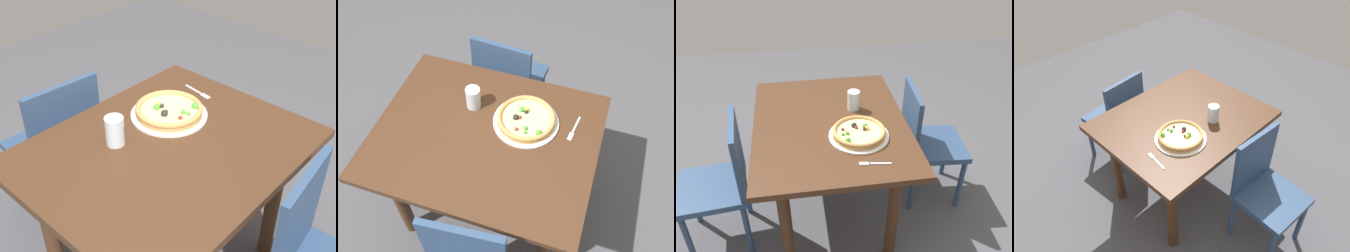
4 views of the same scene
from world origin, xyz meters
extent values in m
cube|color=#472B19|center=(0.00, 0.00, 0.74)|extent=(1.13, 0.91, 0.04)
cylinder|color=#472B19|center=(-0.42, -0.31, 0.36)|extent=(0.07, 0.07, 0.72)
cylinder|color=#472B19|center=(0.42, -0.31, 0.36)|extent=(0.07, 0.07, 0.72)
cylinder|color=#472B19|center=(-0.42, 0.31, 0.36)|extent=(0.07, 0.07, 0.72)
cylinder|color=navy|center=(0.25, -0.92, 0.21)|extent=(0.04, 0.04, 0.41)
cylinder|color=navy|center=(-0.09, -0.89, 0.21)|extent=(0.04, 0.04, 0.41)
cylinder|color=navy|center=(0.27, -0.58, 0.21)|extent=(0.04, 0.04, 0.41)
cylinder|color=navy|center=(-0.06, -0.55, 0.21)|extent=(0.04, 0.04, 0.41)
cube|color=navy|center=(0.09, -0.73, 0.43)|extent=(0.43, 0.43, 0.04)
cube|color=navy|center=(0.11, -0.55, 0.66)|extent=(0.38, 0.06, 0.42)
cube|color=navy|center=(-0.10, 0.55, 0.66)|extent=(0.38, 0.07, 0.42)
cylinder|color=white|center=(-0.17, -0.14, 0.76)|extent=(0.34, 0.34, 0.01)
cylinder|color=tan|center=(-0.17, -0.14, 0.78)|extent=(0.30, 0.30, 0.02)
cylinder|color=beige|center=(-0.17, -0.14, 0.79)|extent=(0.26, 0.26, 0.01)
torus|color=tan|center=(-0.17, -0.14, 0.80)|extent=(0.30, 0.30, 0.02)
sphere|color=#4C9E38|center=(-0.26, -0.07, 0.80)|extent=(0.03, 0.03, 0.03)
sphere|color=#4C9E38|center=(-0.19, -0.05, 0.80)|extent=(0.02, 0.02, 0.02)
sphere|color=#4C9E38|center=(-0.19, -0.07, 0.80)|extent=(0.02, 0.02, 0.02)
sphere|color=#4C9E38|center=(-0.14, -0.18, 0.80)|extent=(0.03, 0.03, 0.03)
sphere|color=#262626|center=(-0.12, -0.12, 0.80)|extent=(0.03, 0.03, 0.03)
sphere|color=maroon|center=(-0.14, -0.13, 0.80)|extent=(0.02, 0.02, 0.02)
sphere|color=gold|center=(-0.16, -0.19, 0.80)|extent=(0.03, 0.03, 0.03)
sphere|color=maroon|center=(-0.15, -0.05, 0.80)|extent=(0.02, 0.02, 0.02)
sphere|color=#262626|center=(-0.16, -0.18, 0.80)|extent=(0.02, 0.02, 0.02)
cube|color=silver|center=(-0.42, -0.21, 0.76)|extent=(0.03, 0.11, 0.00)
cube|color=silver|center=(-0.41, -0.12, 0.76)|extent=(0.03, 0.05, 0.00)
cylinder|color=silver|center=(0.13, -0.17, 0.82)|extent=(0.08, 0.08, 0.12)
camera|label=1|loc=(1.01, 0.92, 1.80)|focal=45.70mm
camera|label=2|loc=(-0.46, 1.07, 2.31)|focal=40.98mm
camera|label=3|loc=(-1.78, 0.19, 1.96)|focal=38.38mm
camera|label=4|loc=(-1.31, -1.28, 2.19)|focal=35.11mm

